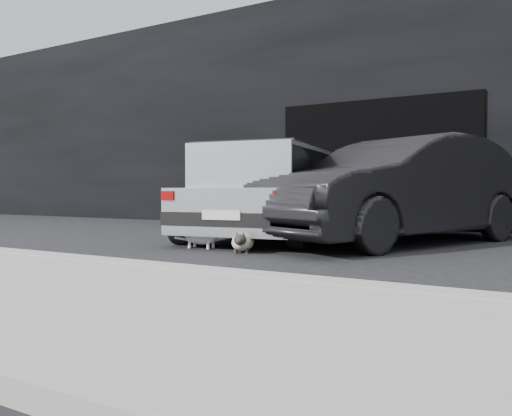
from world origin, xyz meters
The scene contains 9 objects.
ground centered at (0.00, 0.00, 0.00)m, with size 80.00×80.00×0.00m, color black.
building_facade centered at (1.00, 6.00, 2.50)m, with size 34.00×4.00×5.00m, color black.
garage_opening centered at (1.00, 3.99, 1.30)m, with size 4.00×0.10×2.60m, color black.
curb centered at (1.00, -2.60, 0.06)m, with size 18.00×0.25×0.12m, color gray.
sidewalk centered at (1.00, -3.80, 0.06)m, with size 18.00×2.20×0.11m, color gray.
silver_hatchback centered at (0.17, 1.04, 0.79)m, with size 2.36×4.13×1.45m.
second_car centered at (2.08, 1.34, 0.77)m, with size 1.63×4.68×1.54m, color black.
cat_siamese centered at (0.67, -0.70, 0.13)m, with size 0.47×0.74×0.28m.
cat_white centered at (0.00, -0.59, 0.17)m, with size 0.74×0.27×0.34m.
Camera 1 is at (3.82, -5.98, 0.76)m, focal length 35.00 mm.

